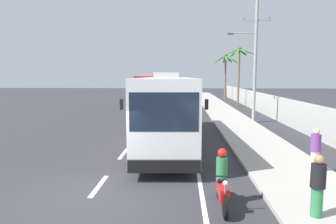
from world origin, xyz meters
TOP-DOWN VIEW (x-y plane):
  - ground_plane at (0.00, 0.00)m, footprint 160.00×160.00m
  - sidewalk_kerb at (6.80, 10.00)m, footprint 3.20×90.00m
  - lane_markings at (2.17, 14.45)m, footprint 3.53×71.00m
  - boundary_wall at (10.60, 14.00)m, footprint 0.24×60.00m
  - coach_bus_foreground at (1.88, 7.52)m, footprint 3.35×12.57m
  - coach_bus_far_lane at (-1.76, 30.58)m, footprint 3.46×11.73m
  - motorcycle_beside_bus at (3.89, -0.45)m, footprint 0.56×1.96m
  - pedestrian_near_kerb at (6.13, -1.26)m, footprint 0.36×0.36m
  - pedestrian_midwalk at (7.64, 2.37)m, footprint 0.36×0.36m
  - utility_pole_mid at (8.27, 15.03)m, footprint 3.35×0.24m
  - palm_nearest at (9.30, 37.70)m, footprint 3.80×4.02m
  - palm_second at (9.46, 27.72)m, footprint 3.45×3.20m

SIDE VIEW (x-z plane):
  - ground_plane at x=0.00m, z-range 0.00..0.00m
  - lane_markings at x=2.17m, z-range 0.00..0.01m
  - sidewalk_kerb at x=6.80m, z-range 0.00..0.14m
  - motorcycle_beside_bus at x=3.89m, z-range -0.15..1.47m
  - boundary_wall at x=10.60m, z-range 0.00..1.94m
  - pedestrian_near_kerb at x=6.13m, z-range 0.18..1.76m
  - pedestrian_midwalk at x=7.64m, z-range 0.18..1.79m
  - coach_bus_foreground at x=1.88m, z-range 0.08..3.90m
  - coach_bus_far_lane at x=-1.76m, z-range 0.08..3.95m
  - utility_pole_mid at x=8.27m, z-range 0.31..9.56m
  - palm_nearest at x=9.30m, z-range 1.80..8.72m
  - palm_second at x=9.46m, z-range 1.75..8.77m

